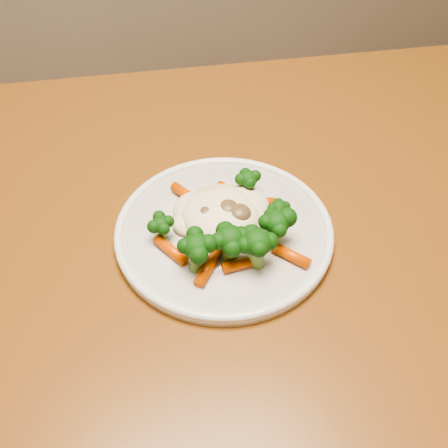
# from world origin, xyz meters

# --- Properties ---
(dining_table) EXTENTS (1.18, 0.83, 0.75)m
(dining_table) POSITION_xyz_m (-0.10, 0.02, 0.64)
(dining_table) COLOR brown
(dining_table) RESTS_ON ground
(plate) EXTENTS (0.24, 0.24, 0.01)m
(plate) POSITION_xyz_m (-0.10, 0.03, 0.76)
(plate) COLOR white
(plate) RESTS_ON dining_table
(meal) EXTENTS (0.16, 0.16, 0.05)m
(meal) POSITION_xyz_m (-0.09, 0.02, 0.78)
(meal) COLOR #F9ECC7
(meal) RESTS_ON plate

